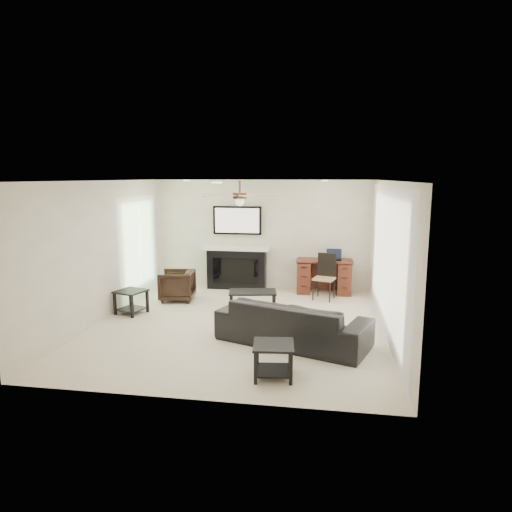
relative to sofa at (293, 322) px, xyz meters
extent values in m
plane|color=beige|center=(-0.99, 0.74, -0.34)|extent=(5.50, 5.50, 0.00)
cube|color=white|center=(-0.99, 0.74, 2.16)|extent=(5.00, 5.50, 0.04)
cube|color=beige|center=(-0.99, 3.49, 0.91)|extent=(5.00, 0.04, 2.50)
cube|color=beige|center=(-0.99, -2.01, 0.91)|extent=(5.00, 0.04, 2.50)
cube|color=beige|center=(-3.49, 0.74, 0.91)|extent=(0.04, 5.50, 2.50)
cube|color=beige|center=(1.51, 0.74, 0.91)|extent=(0.04, 5.50, 2.50)
cube|color=white|center=(1.46, 0.84, 0.89)|extent=(0.04, 5.10, 2.40)
cube|color=#93BC89|center=(-3.46, 2.29, 0.71)|extent=(0.04, 1.80, 2.10)
cylinder|color=#382619|center=(-0.99, 0.84, 1.91)|extent=(1.40, 1.40, 0.30)
imported|color=black|center=(0.00, 0.00, 0.00)|extent=(2.50, 1.65, 0.68)
imported|color=black|center=(-2.60, 2.15, -0.02)|extent=(0.78, 0.76, 0.63)
cube|color=black|center=(-0.90, 1.60, -0.14)|extent=(0.97, 0.65, 0.40)
cube|color=black|center=(-0.15, -1.25, -0.12)|extent=(0.57, 0.57, 0.45)
cube|color=black|center=(-3.15, 1.10, -0.12)|extent=(0.63, 0.63, 0.45)
cube|color=black|center=(-1.56, 3.32, 0.61)|extent=(1.52, 0.34, 1.91)
cube|color=#411B10|center=(0.44, 3.24, 0.04)|extent=(1.22, 0.56, 0.76)
cube|color=black|center=(0.44, 2.69, 0.14)|extent=(0.52, 0.54, 0.97)
cube|color=black|center=(0.64, 3.22, 0.53)|extent=(0.33, 0.24, 0.23)
camera|label=1|loc=(0.51, -6.78, 2.22)|focal=32.00mm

